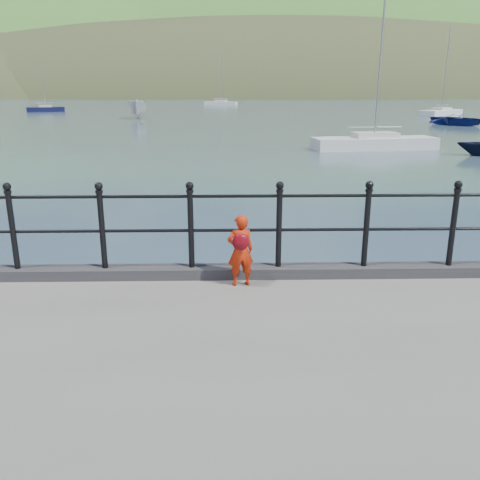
{
  "coord_description": "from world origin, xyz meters",
  "views": [
    {
      "loc": [
        -0.09,
        -6.81,
        3.54
      ],
      "look_at": [
        0.07,
        -0.2,
        1.55
      ],
      "focal_mm": 38.0,
      "sensor_mm": 36.0,
      "label": 1
    }
  ],
  "objects_px": {
    "child": "(240,250)",
    "sailboat_left": "(46,110)",
    "railing": "(235,220)",
    "sailboat_far": "(441,113)",
    "launch_blue": "(458,119)",
    "launch_white": "(138,109)",
    "sailboat_deep": "(221,103)",
    "sailboat_near": "(374,144)"
  },
  "relations": [
    {
      "from": "launch_white",
      "to": "sailboat_far",
      "type": "xyz_separation_m",
      "value": [
        38.66,
        6.15,
        -0.75
      ]
    },
    {
      "from": "child",
      "to": "launch_blue",
      "type": "bearing_deg",
      "value": -129.07
    },
    {
      "from": "railing",
      "to": "sailboat_left",
      "type": "height_order",
      "value": "sailboat_left"
    },
    {
      "from": "sailboat_left",
      "to": "sailboat_near",
      "type": "distance_m",
      "value": 60.34
    },
    {
      "from": "launch_blue",
      "to": "sailboat_near",
      "type": "xyz_separation_m",
      "value": [
        -13.63,
        -19.62,
        -0.22
      ]
    },
    {
      "from": "sailboat_near",
      "to": "sailboat_deep",
      "type": "relative_size",
      "value": 1.01
    },
    {
      "from": "sailboat_deep",
      "to": "launch_white",
      "type": "bearing_deg",
      "value": -86.93
    },
    {
      "from": "railing",
      "to": "child",
      "type": "height_order",
      "value": "railing"
    },
    {
      "from": "railing",
      "to": "sailboat_near",
      "type": "relative_size",
      "value": 1.84
    },
    {
      "from": "sailboat_left",
      "to": "launch_blue",
      "type": "bearing_deg",
      "value": -52.85
    },
    {
      "from": "launch_blue",
      "to": "sailboat_left",
      "type": "distance_m",
      "value": 57.31
    },
    {
      "from": "railing",
      "to": "child",
      "type": "distance_m",
      "value": 0.46
    },
    {
      "from": "child",
      "to": "railing",
      "type": "bearing_deg",
      "value": -90.01
    },
    {
      "from": "launch_white",
      "to": "railing",
      "type": "bearing_deg",
      "value": -85.69
    },
    {
      "from": "railing",
      "to": "sailboat_left",
      "type": "relative_size",
      "value": 2.36
    },
    {
      "from": "child",
      "to": "sailboat_far",
      "type": "xyz_separation_m",
      "value": [
        27.91,
        61.58,
        -1.15
      ]
    },
    {
      "from": "railing",
      "to": "sailboat_far",
      "type": "distance_m",
      "value": 67.37
    },
    {
      "from": "launch_blue",
      "to": "sailboat_deep",
      "type": "distance_m",
      "value": 62.51
    },
    {
      "from": "launch_blue",
      "to": "sailboat_near",
      "type": "relative_size",
      "value": 0.55
    },
    {
      "from": "launch_blue",
      "to": "launch_white",
      "type": "xyz_separation_m",
      "value": [
        -32.89,
        11.91,
        0.53
      ]
    },
    {
      "from": "railing",
      "to": "sailboat_far",
      "type": "height_order",
      "value": "sailboat_far"
    },
    {
      "from": "sailboat_far",
      "to": "sailboat_left",
      "type": "bearing_deg",
      "value": 126.98
    },
    {
      "from": "sailboat_left",
      "to": "sailboat_near",
      "type": "relative_size",
      "value": 0.78
    },
    {
      "from": "sailboat_near",
      "to": "sailboat_deep",
      "type": "bearing_deg",
      "value": 89.49
    },
    {
      "from": "launch_white",
      "to": "launch_blue",
      "type": "bearing_deg",
      "value": -26.56
    },
    {
      "from": "sailboat_left",
      "to": "child",
      "type": "bearing_deg",
      "value": -91.88
    },
    {
      "from": "sailboat_far",
      "to": "launch_white",
      "type": "bearing_deg",
      "value": 147.13
    },
    {
      "from": "launch_white",
      "to": "sailboat_far",
      "type": "height_order",
      "value": "sailboat_far"
    },
    {
      "from": "child",
      "to": "sailboat_left",
      "type": "bearing_deg",
      "value": -81.42
    },
    {
      "from": "sailboat_far",
      "to": "sailboat_deep",
      "type": "xyz_separation_m",
      "value": [
        -29.46,
        39.79,
        -0.0
      ]
    },
    {
      "from": "railing",
      "to": "launch_blue",
      "type": "distance_m",
      "value": 48.6
    },
    {
      "from": "sailboat_near",
      "to": "launch_white",
      "type": "bearing_deg",
      "value": 113.51
    },
    {
      "from": "sailboat_deep",
      "to": "railing",
      "type": "bearing_deg",
      "value": -74.77
    },
    {
      "from": "launch_blue",
      "to": "sailboat_deep",
      "type": "bearing_deg",
      "value": 81.56
    },
    {
      "from": "railing",
      "to": "launch_blue",
      "type": "bearing_deg",
      "value": 62.79
    },
    {
      "from": "launch_blue",
      "to": "sailboat_near",
      "type": "distance_m",
      "value": 23.89
    },
    {
      "from": "launch_blue",
      "to": "launch_white",
      "type": "relative_size",
      "value": 0.95
    },
    {
      "from": "sailboat_far",
      "to": "sailboat_near",
      "type": "relative_size",
      "value": 1.13
    },
    {
      "from": "sailboat_left",
      "to": "sailboat_deep",
      "type": "relative_size",
      "value": 0.78
    },
    {
      "from": "launch_white",
      "to": "sailboat_near",
      "type": "height_order",
      "value": "sailboat_near"
    },
    {
      "from": "sailboat_left",
      "to": "sailboat_near",
      "type": "bearing_deg",
      "value": -76.09
    },
    {
      "from": "launch_blue",
      "to": "railing",
      "type": "bearing_deg",
      "value": -147.93
    }
  ]
}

